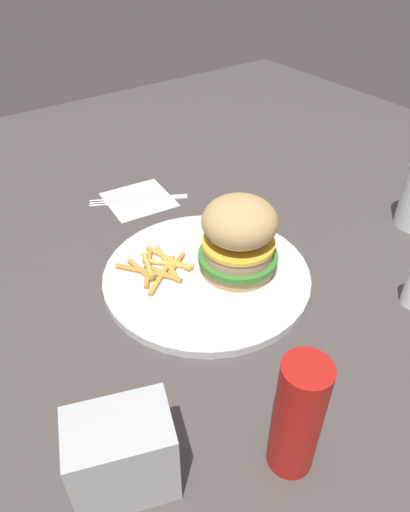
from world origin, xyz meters
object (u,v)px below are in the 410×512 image
Objects in this scene: sandwich at (239,236)px; napkin_dispenser at (122,455)px; napkin at (139,199)px; fork at (138,198)px; plate at (205,276)px; ketchup_bottle at (298,418)px; fries_pile at (159,267)px.

napkin_dispenser is (-0.17, 0.27, -0.02)m from sandwich.
napkin is 0.00m from fork.
plate reaches higher than napkin.
ketchup_bottle reaches higher than napkin_dispenser.
sandwich is at bearing -127.70° from napkin_dispenser.
sandwich is 0.27m from napkin.
fork is (0.00, 0.00, 0.00)m from napkin.
plate is 3.03× the size of fries_pile.
ketchup_bottle is (-0.31, 0.04, 0.05)m from fries_pile.
plate is 2.64× the size of napkin.
fries_pile is 0.22m from napkin.
napkin_dispenser is at bearing 62.44° from ketchup_bottle.
sandwich reaches higher than napkin.
fries_pile is at bearing -7.49° from ketchup_bottle.
napkin_dispenser is at bearing 130.13° from plate.
fries_pile is 0.22m from fork.
fries_pile is at bearing -107.51° from napkin_dispenser.
fork is 1.17× the size of ketchup_bottle.
ketchup_bottle is (-0.26, 0.09, 0.06)m from plate.
fork is (0.26, 0.01, -0.06)m from sandwich.
napkin_dispenser reaches higher than napkin.
ketchup_bottle is at bearing 161.44° from plate.
fries_pile is at bearing 159.20° from fork.
fork reaches higher than napkin.
plate is 0.28m from ketchup_bottle.
ketchup_bottle is at bearing 172.18° from napkin_dispenser.
fries_pile is 0.87× the size of napkin.
napkin_dispenser is 0.16m from ketchup_bottle.
fries_pile is (0.06, 0.09, -0.05)m from sandwich.
napkin_dispenser reaches higher than plate.
fries_pile reaches higher than plate.
sandwich is 1.21× the size of napkin_dispenser.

